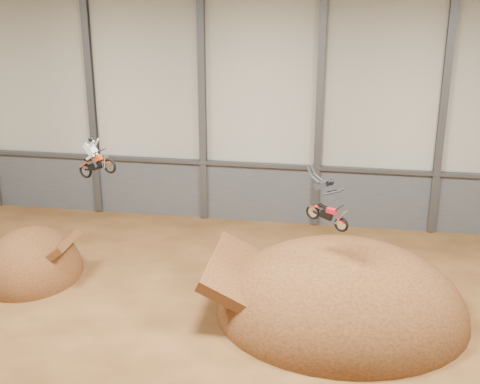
# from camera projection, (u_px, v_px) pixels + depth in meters

# --- Properties ---
(floor) EXTENTS (40.00, 40.00, 0.00)m
(floor) POSITION_uv_depth(u_px,v_px,m) (209.00, 363.00, 26.36)
(floor) COLOR #502F15
(floor) RESTS_ON ground
(back_wall) EXTENTS (40.00, 0.10, 14.00)m
(back_wall) POSITION_uv_depth(u_px,v_px,m) (261.00, 106.00, 37.87)
(back_wall) COLOR #B4B1A0
(back_wall) RESTS_ON ground
(lower_band_back) EXTENTS (39.80, 0.18, 3.50)m
(lower_band_back) POSITION_uv_depth(u_px,v_px,m) (259.00, 193.00, 39.58)
(lower_band_back) COLOR #4C4E53
(lower_band_back) RESTS_ON ground
(steel_rail) EXTENTS (39.80, 0.35, 0.20)m
(steel_rail) POSITION_uv_depth(u_px,v_px,m) (259.00, 165.00, 38.82)
(steel_rail) COLOR #47494F
(steel_rail) RESTS_ON lower_band_back
(steel_column_1) EXTENTS (0.40, 0.36, 13.90)m
(steel_column_1) POSITION_uv_depth(u_px,v_px,m) (91.00, 100.00, 39.19)
(steel_column_1) COLOR #47494F
(steel_column_1) RESTS_ON ground
(steel_column_2) EXTENTS (0.40, 0.36, 13.90)m
(steel_column_2) POSITION_uv_depth(u_px,v_px,m) (202.00, 104.00, 38.19)
(steel_column_2) COLOR #47494F
(steel_column_2) RESTS_ON ground
(steel_column_3) EXTENTS (0.40, 0.36, 13.90)m
(steel_column_3) POSITION_uv_depth(u_px,v_px,m) (319.00, 109.00, 37.18)
(steel_column_3) COLOR #47494F
(steel_column_3) RESTS_ON ground
(steel_column_4) EXTENTS (0.40, 0.36, 13.90)m
(steel_column_4) POSITION_uv_depth(u_px,v_px,m) (443.00, 113.00, 36.17)
(steel_column_4) COLOR #47494F
(steel_column_4) RESTS_ON ground
(takeoff_ramp) EXTENTS (4.86, 5.61, 4.86)m
(takeoff_ramp) POSITION_uv_depth(u_px,v_px,m) (33.00, 276.00, 33.39)
(takeoff_ramp) COLOR #422310
(takeoff_ramp) RESTS_ON ground
(landing_ramp) EXTENTS (11.18, 9.89, 6.45)m
(landing_ramp) POSITION_uv_depth(u_px,v_px,m) (340.00, 314.00, 29.85)
(landing_ramp) COLOR #422310
(landing_ramp) RESTS_ON ground
(fmx_rider_a) EXTENTS (2.71, 1.63, 2.46)m
(fmx_rider_a) POSITION_uv_depth(u_px,v_px,m) (98.00, 155.00, 28.78)
(fmx_rider_a) COLOR #C83E0F
(fmx_rider_b) EXTENTS (3.00, 2.03, 2.68)m
(fmx_rider_b) POSITION_uv_depth(u_px,v_px,m) (327.00, 199.00, 27.21)
(fmx_rider_b) COLOR #B1131C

